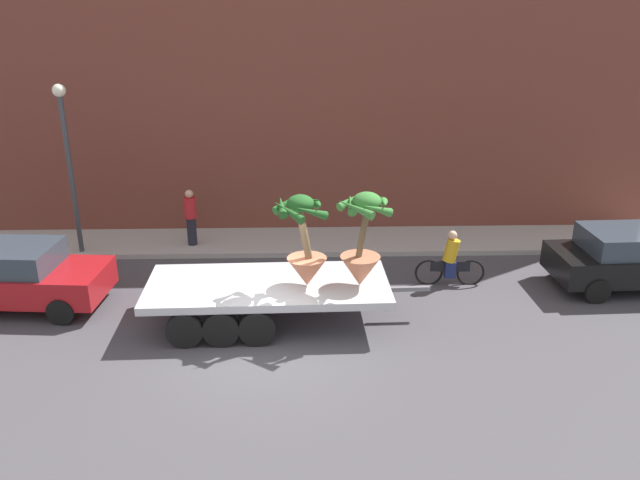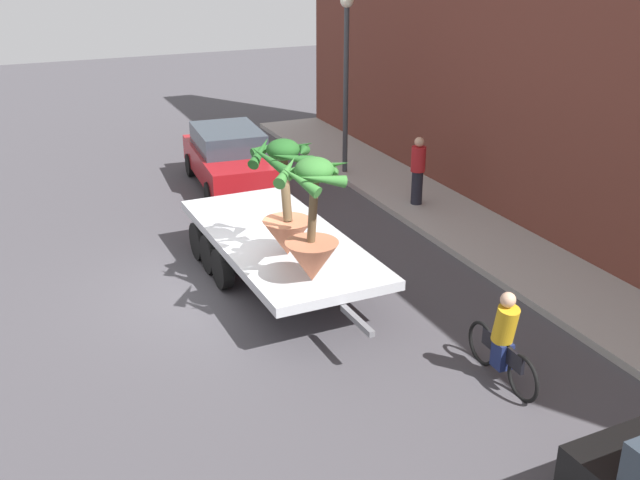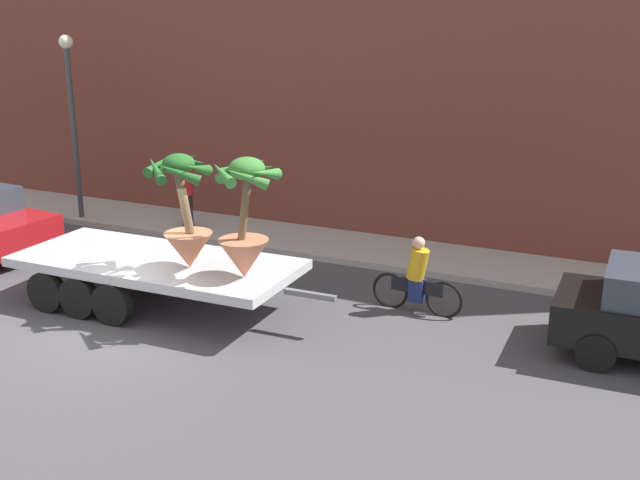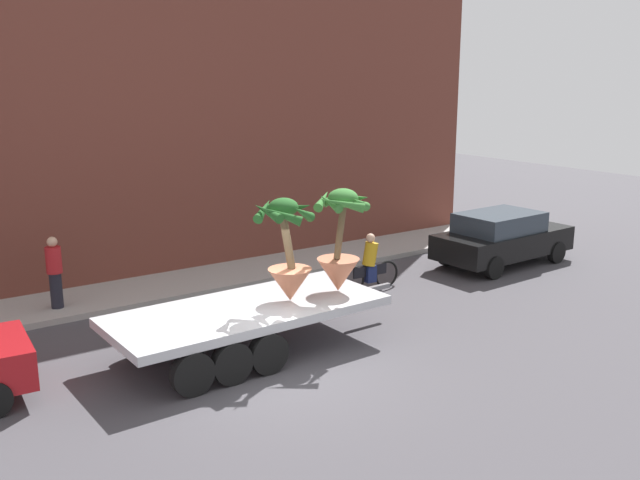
% 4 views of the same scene
% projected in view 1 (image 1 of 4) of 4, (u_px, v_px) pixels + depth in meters
% --- Properties ---
extents(ground_plane, '(60.00, 60.00, 0.00)m').
position_uv_depth(ground_plane, '(264.00, 345.00, 13.92)').
color(ground_plane, '#423F44').
extents(sidewalk, '(24.00, 2.20, 0.15)m').
position_uv_depth(sidewalk, '(274.00, 242.00, 19.59)').
color(sidewalk, '#A39E99').
rests_on(sidewalk, ground).
extents(building_facade, '(24.00, 1.20, 9.28)m').
position_uv_depth(building_facade, '(273.00, 84.00, 19.55)').
color(building_facade, brown).
rests_on(building_facade, ground).
extents(flatbed_trailer, '(6.60, 2.53, 0.98)m').
position_uv_depth(flatbed_trailer, '(257.00, 291.00, 14.70)').
color(flatbed_trailer, '#B7BABF').
rests_on(flatbed_trailer, ground).
extents(potted_palm_rear, '(1.29, 1.34, 2.15)m').
position_uv_depth(potted_palm_rear, '(304.00, 247.00, 14.15)').
color(potted_palm_rear, '#B26647').
rests_on(potted_palm_rear, flatbed_trailer).
extents(potted_palm_middle, '(1.28, 1.41, 2.20)m').
position_uv_depth(potted_palm_middle, '(362.00, 246.00, 14.15)').
color(potted_palm_middle, '#B26647').
rests_on(potted_palm_middle, flatbed_trailer).
extents(cyclist, '(1.84, 0.36, 1.54)m').
position_uv_depth(cyclist, '(451.00, 261.00, 16.63)').
color(cyclist, black).
rests_on(cyclist, ground).
extents(parked_car, '(4.43, 2.05, 1.58)m').
position_uv_depth(parked_car, '(636.00, 257.00, 16.45)').
color(parked_car, black).
rests_on(parked_car, ground).
extents(trailing_car, '(4.33, 2.18, 1.58)m').
position_uv_depth(trailing_car, '(16.00, 275.00, 15.39)').
color(trailing_car, maroon).
rests_on(trailing_car, ground).
extents(pedestrian_near_gate, '(0.36, 0.36, 1.71)m').
position_uv_depth(pedestrian_near_gate, '(191.00, 216.00, 18.87)').
color(pedestrian_near_gate, black).
rests_on(pedestrian_near_gate, sidewalk).
extents(street_lamp, '(0.36, 0.36, 4.83)m').
position_uv_depth(street_lamp, '(67.00, 148.00, 17.57)').
color(street_lamp, '#383D42').
rests_on(street_lamp, sidewalk).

